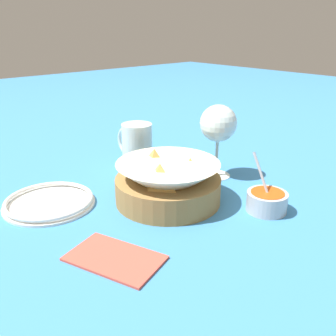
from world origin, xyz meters
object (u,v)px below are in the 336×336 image
Objects in this scene: wine_glass at (218,125)px; beer_mug at (137,148)px; side_plate at (49,202)px; food_basket at (168,183)px; sauce_cup at (267,201)px.

wine_glass is 0.20m from beer_mug.
side_plate is at bearing 72.22° from wine_glass.
side_plate is (0.11, 0.35, -0.11)m from wine_glass.
beer_mug is at bearing -19.61° from food_basket.
food_basket is at bearing 160.39° from beer_mug.
beer_mug is 0.26m from side_plate.
side_plate is (-0.05, 0.25, -0.04)m from beer_mug.
food_basket is 0.19m from wine_glass.
wine_glass reaches higher than beer_mug.
food_basket is 0.23m from side_plate.
beer_mug is at bearing 33.09° from wine_glass.
sauce_cup is at bearing 161.32° from wine_glass.
wine_glass is 1.45× the size of beer_mug.
sauce_cup is 0.65× the size of wine_glass.
side_plate is at bearing 100.72° from beer_mug.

